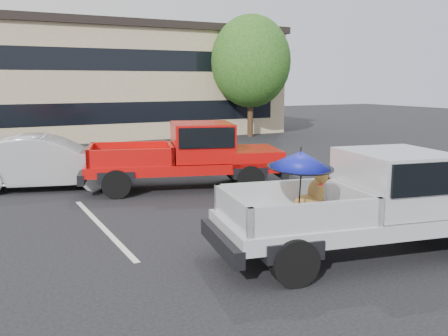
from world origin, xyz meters
The scene contains 9 objects.
ground centered at (0.00, 0.00, 0.00)m, with size 90.00×90.00×0.00m, color black.
stripe_left centered at (-3.00, 2.00, 0.00)m, with size 0.12×5.00×0.01m, color silver.
stripe_right centered at (3.00, 2.00, 0.00)m, with size 0.12×5.00×0.01m, color silver.
motel_building centered at (2.00, 20.99, 3.21)m, with size 20.40×8.40×6.30m.
tree_right centered at (9.00, 16.00, 4.21)m, with size 4.46×4.46×6.78m.
tree_back centered at (6.00, 24.00, 4.41)m, with size 4.68×4.68×7.11m.
silver_pickup centered at (1.13, -2.06, 1.05)m, with size 5.95×2.98×2.06m.
red_pickup centered at (0.49, 4.69, 1.05)m, with size 6.18×3.64×1.93m.
silver_sedan centered at (-3.43, 6.67, 0.79)m, with size 1.66×4.77×1.57m, color #A5A7AC.
Camera 1 is at (-5.48, -8.52, 3.12)m, focal length 40.00 mm.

